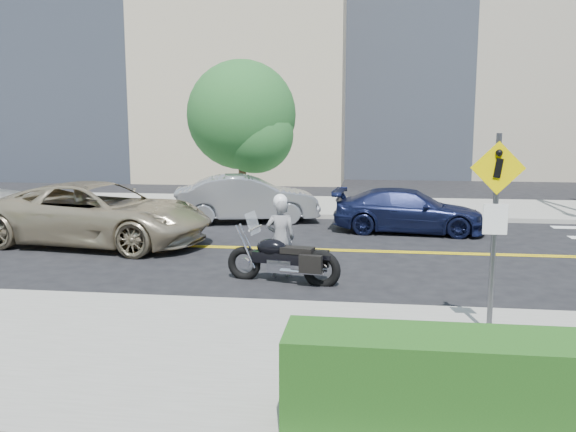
{
  "coord_description": "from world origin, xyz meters",
  "views": [
    {
      "loc": [
        2.34,
        -15.43,
        3.34
      ],
      "look_at": [
        0.58,
        -2.05,
        1.2
      ],
      "focal_mm": 38.0,
      "sensor_mm": 36.0,
      "label": 1
    }
  ],
  "objects_px": {
    "pedestrian_sign": "(495,215)",
    "parked_car_silver": "(247,199)",
    "parked_car_blue": "(409,211)",
    "motorcyclist": "(280,236)",
    "suv": "(99,214)",
    "motorcycle": "(283,248)"
  },
  "relations": [
    {
      "from": "pedestrian_sign",
      "to": "parked_car_silver",
      "type": "distance_m",
      "value": 11.95
    },
    {
      "from": "pedestrian_sign",
      "to": "parked_car_blue",
      "type": "distance_m",
      "value": 9.29
    },
    {
      "from": "motorcyclist",
      "to": "suv",
      "type": "distance_m",
      "value": 5.99
    },
    {
      "from": "motorcyclist",
      "to": "motorcycle",
      "type": "relative_size",
      "value": 0.76
    },
    {
      "from": "suv",
      "to": "parked_car_blue",
      "type": "xyz_separation_m",
      "value": [
        8.38,
        2.96,
        -0.19
      ]
    },
    {
      "from": "motorcycle",
      "to": "parked_car_silver",
      "type": "relative_size",
      "value": 0.51
    },
    {
      "from": "pedestrian_sign",
      "to": "parked_car_blue",
      "type": "bearing_deg",
      "value": 93.95
    },
    {
      "from": "pedestrian_sign",
      "to": "motorcycle",
      "type": "bearing_deg",
      "value": 139.43
    },
    {
      "from": "pedestrian_sign",
      "to": "motorcycle",
      "type": "distance_m",
      "value": 4.85
    },
    {
      "from": "parked_car_silver",
      "to": "pedestrian_sign",
      "type": "bearing_deg",
      "value": -165.15
    },
    {
      "from": "pedestrian_sign",
      "to": "parked_car_silver",
      "type": "bearing_deg",
      "value": 119.19
    },
    {
      "from": "parked_car_silver",
      "to": "parked_car_blue",
      "type": "xyz_separation_m",
      "value": [
        5.16,
        -1.21,
        -0.12
      ]
    },
    {
      "from": "suv",
      "to": "pedestrian_sign",
      "type": "bearing_deg",
      "value": -116.77
    },
    {
      "from": "suv",
      "to": "parked_car_blue",
      "type": "relative_size",
      "value": 1.36
    },
    {
      "from": "motorcyclist",
      "to": "parked_car_silver",
      "type": "relative_size",
      "value": 0.38
    },
    {
      "from": "motorcycle",
      "to": "suv",
      "type": "height_order",
      "value": "suv"
    },
    {
      "from": "motorcyclist",
      "to": "parked_car_blue",
      "type": "relative_size",
      "value": 0.4
    },
    {
      "from": "motorcyclist",
      "to": "parked_car_blue",
      "type": "xyz_separation_m",
      "value": [
        3.05,
        5.69,
        -0.24
      ]
    },
    {
      "from": "motorcycle",
      "to": "parked_car_silver",
      "type": "distance_m",
      "value": 7.66
    },
    {
      "from": "suv",
      "to": "parked_car_silver",
      "type": "distance_m",
      "value": 5.26
    },
    {
      "from": "motorcycle",
      "to": "suv",
      "type": "distance_m",
      "value": 6.3
    },
    {
      "from": "pedestrian_sign",
      "to": "motorcycle",
      "type": "relative_size",
      "value": 1.27
    }
  ]
}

